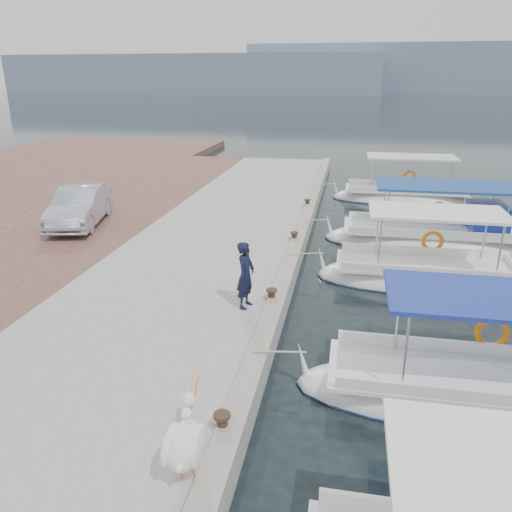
{
  "coord_description": "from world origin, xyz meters",
  "views": [
    {
      "loc": [
        1.39,
        -9.83,
        5.81
      ],
      "look_at": [
        -1.0,
        2.83,
        1.2
      ],
      "focal_mm": 35.0,
      "sensor_mm": 36.0,
      "label": 1
    }
  ],
  "objects_px": {
    "fishing_caique_c": "(424,279)",
    "fisherman": "(246,275)",
    "fishing_caique_d": "(435,239)",
    "pelican": "(186,442)",
    "fishing_caique_b": "(481,398)",
    "parked_car": "(80,206)",
    "fishing_caique_e": "(404,198)"
  },
  "relations": [
    {
      "from": "fisherman",
      "to": "fishing_caique_d",
      "type": "bearing_deg",
      "value": -25.04
    },
    {
      "from": "fishing_caique_c",
      "to": "fishing_caique_d",
      "type": "distance_m",
      "value": 4.03
    },
    {
      "from": "fishing_caique_d",
      "to": "fisherman",
      "type": "xyz_separation_m",
      "value": [
        -5.57,
        -7.57,
        1.15
      ]
    },
    {
      "from": "fishing_caique_e",
      "to": "fishing_caique_b",
      "type": "bearing_deg",
      "value": -90.08
    },
    {
      "from": "fishing_caique_c",
      "to": "fisherman",
      "type": "bearing_deg",
      "value": -142.27
    },
    {
      "from": "fishing_caique_c",
      "to": "fishing_caique_d",
      "type": "height_order",
      "value": "same"
    },
    {
      "from": "pelican",
      "to": "fisherman",
      "type": "xyz_separation_m",
      "value": [
        -0.32,
        5.58,
        0.26
      ]
    },
    {
      "from": "fishing_caique_b",
      "to": "fishing_caique_d",
      "type": "bearing_deg",
      "value": 86.79
    },
    {
      "from": "fishing_caique_d",
      "to": "fishing_caique_e",
      "type": "relative_size",
      "value": 1.12
    },
    {
      "from": "fishing_caique_d",
      "to": "parked_car",
      "type": "bearing_deg",
      "value": -173.13
    },
    {
      "from": "fishing_caique_c",
      "to": "fishing_caique_e",
      "type": "bearing_deg",
      "value": 88.18
    },
    {
      "from": "pelican",
      "to": "parked_car",
      "type": "height_order",
      "value": "parked_car"
    },
    {
      "from": "fishing_caique_b",
      "to": "parked_car",
      "type": "distance_m",
      "value": 15.21
    },
    {
      "from": "fishing_caique_d",
      "to": "fisherman",
      "type": "height_order",
      "value": "fishing_caique_d"
    },
    {
      "from": "fishing_caique_b",
      "to": "fishing_caique_e",
      "type": "bearing_deg",
      "value": 89.92
    },
    {
      "from": "fishing_caique_b",
      "to": "pelican",
      "type": "relative_size",
      "value": 4.87
    },
    {
      "from": "fishing_caique_e",
      "to": "parked_car",
      "type": "relative_size",
      "value": 1.62
    },
    {
      "from": "fishing_caique_c",
      "to": "pelican",
      "type": "distance_m",
      "value": 10.25
    },
    {
      "from": "fishing_caique_b",
      "to": "fishing_caique_e",
      "type": "relative_size",
      "value": 0.99
    },
    {
      "from": "fishing_caique_c",
      "to": "fishing_caique_b",
      "type": "bearing_deg",
      "value": -86.91
    },
    {
      "from": "fishing_caique_c",
      "to": "fisherman",
      "type": "height_order",
      "value": "fishing_caique_c"
    },
    {
      "from": "fishing_caique_b",
      "to": "fisherman",
      "type": "height_order",
      "value": "fishing_caique_b"
    },
    {
      "from": "fishing_caique_b",
      "to": "pelican",
      "type": "xyz_separation_m",
      "value": [
        -4.7,
        -3.25,
        0.95
      ]
    },
    {
      "from": "pelican",
      "to": "fisherman",
      "type": "bearing_deg",
      "value": 93.28
    },
    {
      "from": "fishing_caique_c",
      "to": "fishing_caique_e",
      "type": "distance_m",
      "value": 10.89
    },
    {
      "from": "fishing_caique_d",
      "to": "pelican",
      "type": "bearing_deg",
      "value": -111.79
    },
    {
      "from": "fishing_caique_c",
      "to": "pelican",
      "type": "relative_size",
      "value": 4.42
    },
    {
      "from": "fishing_caique_e",
      "to": "fisherman",
      "type": "xyz_separation_m",
      "value": [
        -5.04,
        -14.52,
        1.21
      ]
    },
    {
      "from": "fishing_caique_b",
      "to": "fishing_caique_c",
      "type": "distance_m",
      "value": 5.97
    },
    {
      "from": "fishing_caique_b",
      "to": "pelican",
      "type": "height_order",
      "value": "fishing_caique_b"
    },
    {
      "from": "fishing_caique_b",
      "to": "fisherman",
      "type": "distance_m",
      "value": 5.66
    },
    {
      "from": "fishing_caique_d",
      "to": "pelican",
      "type": "height_order",
      "value": "fishing_caique_d"
    }
  ]
}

